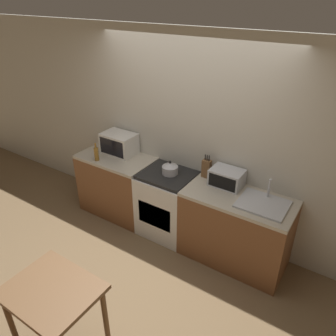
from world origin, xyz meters
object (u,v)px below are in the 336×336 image
kettle (170,168)px  toaster_oven (227,178)px  dining_table (53,299)px  bottle (96,154)px  microwave (119,144)px  stove_range (167,203)px

kettle → toaster_oven: bearing=10.4°
dining_table → bottle: bearing=123.0°
microwave → toaster_oven: 1.63m
kettle → toaster_oven: toaster_oven is taller
stove_range → bottle: bottle is taller
kettle → dining_table: bearing=-87.5°
stove_range → microwave: size_ratio=1.91×
bottle → dining_table: (1.12, -1.72, -0.37)m
stove_range → bottle: size_ratio=3.59×
toaster_oven → dining_table: toaster_oven is taller
stove_range → toaster_oven: toaster_oven is taller
microwave → dining_table: microwave is taller
stove_range → toaster_oven: size_ratio=2.37×
bottle → kettle: bearing=12.9°
kettle → microwave: size_ratio=0.43×
bottle → toaster_oven: bearing=11.9°
stove_range → microwave: 1.08m
stove_range → dining_table: 1.94m
toaster_oven → dining_table: bearing=-106.6°
toaster_oven → kettle: bearing=-169.6°
kettle → microwave: 0.93m
stove_range → bottle: 1.17m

